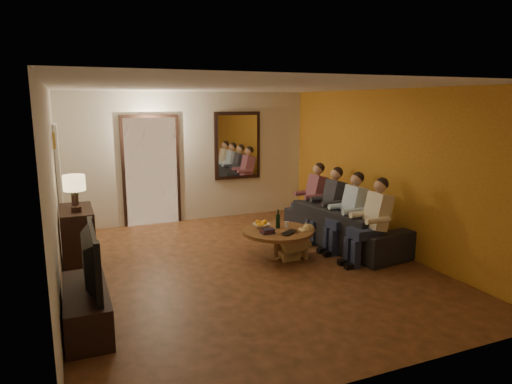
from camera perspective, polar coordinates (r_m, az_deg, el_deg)
name	(u,v)px	position (r m, az deg, el deg)	size (l,w,h in m)	color
floor	(245,267)	(6.84, -1.36, -9.31)	(5.00, 6.00, 0.01)	#402A11
ceiling	(244,87)	(6.41, -1.47, 13.02)	(5.00, 6.00, 0.01)	white
back_wall	(190,157)	(9.33, -8.19, 4.34)	(5.00, 0.02, 2.60)	beige
front_wall	(377,236)	(3.93, 14.89, -5.36)	(5.00, 0.02, 2.60)	beige
left_wall	(54,194)	(6.07, -23.96, -0.19)	(0.02, 6.00, 2.60)	beige
right_wall	(387,170)	(7.76, 16.05, 2.64)	(0.02, 6.00, 2.60)	beige
orange_accent	(386,170)	(7.75, 15.99, 2.64)	(0.01, 6.00, 2.60)	#B86A1F
kitchen_doorway	(151,172)	(9.18, -12.96, 2.48)	(1.00, 0.06, 2.10)	#FFE0A5
door_trim	(151,172)	(9.17, -12.94, 2.47)	(1.12, 0.04, 2.22)	black
fridge_glimpse	(164,178)	(9.25, -11.40, 1.67)	(0.45, 0.03, 1.70)	silver
mirror_frame	(237,146)	(9.57, -2.34, 5.82)	(1.00, 0.05, 1.40)	black
mirror_glass	(238,146)	(9.54, -2.28, 5.80)	(0.86, 0.02, 1.26)	white
white_door	(60,185)	(8.38, -23.35, 0.82)	(0.06, 0.85, 2.04)	white
framed_art	(54,140)	(7.29, -23.94, 5.94)	(0.03, 0.28, 0.24)	#B28C33
art_canvas	(55,140)	(7.29, -23.82, 5.95)	(0.01, 0.22, 0.18)	brown
dresser	(78,237)	(7.26, -21.34, -5.29)	(0.45, 0.97, 0.87)	black
table_lamp	(75,193)	(6.88, -21.69, -0.16)	(0.30, 0.30, 0.54)	beige
flower_vase	(74,191)	(7.33, -21.76, 0.09)	(0.14, 0.14, 0.44)	red
tv_stand	(87,308)	(5.37, -20.42, -13.47)	(0.45, 1.31, 0.44)	black
tv	(83,260)	(5.17, -20.83, -7.94)	(0.15, 1.14, 0.66)	black
sofa	(344,226)	(7.87, 11.00, -4.18)	(0.91, 2.32, 0.68)	black
person_a	(373,224)	(7.04, 14.47, -3.95)	(0.60, 0.40, 1.20)	tan
person_b	(350,215)	(7.51, 11.71, -2.88)	(0.60, 0.40, 1.20)	tan
person_c	(330,208)	(7.99, 9.28, -1.94)	(0.60, 0.40, 1.20)	tan
person_d	(313,201)	(8.49, 7.14, -1.10)	(0.60, 0.40, 1.20)	tan
dog	(295,242)	(7.09, 4.95, -6.20)	(0.56, 0.24, 0.56)	#A7864D
coffee_table	(278,244)	(7.15, 2.73, -6.49)	(1.10, 1.10, 0.45)	brown
bowl	(262,226)	(7.20, 0.69, -4.23)	(0.26, 0.26, 0.06)	white
oranges	(262,221)	(7.18, 0.69, -3.70)	(0.20, 0.20, 0.08)	#FF9F15
wine_bottle	(278,218)	(7.15, 2.77, -3.32)	(0.07, 0.07, 0.31)	black
wine_glass	(287,225)	(7.19, 3.87, -4.11)	(0.06, 0.06, 0.10)	silver
book_stack	(268,231)	(6.90, 1.45, -4.89)	(0.20, 0.15, 0.07)	black
laptop	(292,233)	(6.88, 4.51, -5.14)	(0.33, 0.21, 0.03)	black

